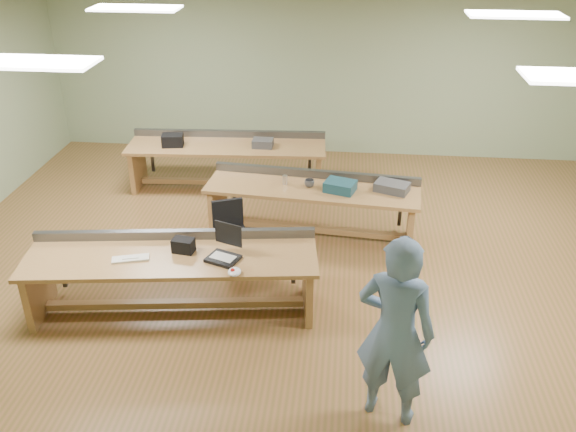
% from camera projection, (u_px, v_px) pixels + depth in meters
% --- Properties ---
extents(floor, '(10.00, 10.00, 0.00)m').
position_uv_depth(floor, '(308.00, 263.00, 8.08)').
color(floor, brown).
rests_on(floor, ground).
extents(ceiling, '(10.00, 10.00, 0.00)m').
position_uv_depth(ceiling, '(313.00, 32.00, 6.67)').
color(ceiling, silver).
rests_on(ceiling, wall_back).
extents(wall_back, '(10.00, 0.04, 3.00)m').
position_uv_depth(wall_back, '(326.00, 73.00, 10.89)').
color(wall_back, gray).
rests_on(wall_back, floor).
extents(wall_front, '(10.00, 0.04, 3.00)m').
position_uv_depth(wall_front, '(267.00, 400.00, 3.86)').
color(wall_front, gray).
rests_on(wall_front, floor).
extents(fluor_panels, '(6.20, 3.50, 0.03)m').
position_uv_depth(fluor_panels, '(313.00, 35.00, 6.69)').
color(fluor_panels, white).
rests_on(fluor_panels, ceiling).
extents(workbench_front, '(3.37, 1.29, 0.86)m').
position_uv_depth(workbench_front, '(173.00, 268.00, 6.94)').
color(workbench_front, olive).
rests_on(workbench_front, floor).
extents(workbench_mid, '(3.01, 1.06, 0.86)m').
position_uv_depth(workbench_mid, '(312.00, 199.00, 8.53)').
color(workbench_mid, olive).
rests_on(workbench_mid, floor).
extents(workbench_back, '(3.23, 1.03, 0.86)m').
position_uv_depth(workbench_back, '(227.00, 155.00, 9.94)').
color(workbench_back, olive).
rests_on(workbench_back, floor).
extents(person, '(0.80, 0.64, 1.91)m').
position_uv_depth(person, '(395.00, 332.00, 5.32)').
color(person, slate).
rests_on(person, floor).
extents(laptop_base, '(0.41, 0.38, 0.04)m').
position_uv_depth(laptop_base, '(223.00, 259.00, 6.74)').
color(laptop_base, black).
rests_on(laptop_base, workbench_front).
extents(laptop_screen, '(0.32, 0.14, 0.27)m').
position_uv_depth(laptop_screen, '(228.00, 234.00, 6.72)').
color(laptop_screen, black).
rests_on(laptop_screen, laptop_base).
extents(keyboard, '(0.43, 0.24, 0.02)m').
position_uv_depth(keyboard, '(131.00, 259.00, 6.75)').
color(keyboard, beige).
rests_on(keyboard, workbench_front).
extents(trackball_mouse, '(0.16, 0.18, 0.07)m').
position_uv_depth(trackball_mouse, '(234.00, 272.00, 6.47)').
color(trackball_mouse, white).
rests_on(trackball_mouse, workbench_front).
extents(camera_bag, '(0.26, 0.19, 0.16)m').
position_uv_depth(camera_bag, '(183.00, 245.00, 6.87)').
color(camera_bag, black).
rests_on(camera_bag, workbench_front).
extents(task_chair, '(0.63, 0.63, 0.89)m').
position_uv_depth(task_chair, '(231.00, 244.00, 7.89)').
color(task_chair, black).
rests_on(task_chair, floor).
extents(parts_bin_teal, '(0.47, 0.41, 0.14)m').
position_uv_depth(parts_bin_teal, '(340.00, 186.00, 8.28)').
color(parts_bin_teal, '#163C4A').
rests_on(parts_bin_teal, workbench_mid).
extents(parts_bin_grey, '(0.52, 0.43, 0.12)m').
position_uv_depth(parts_bin_grey, '(392.00, 187.00, 8.28)').
color(parts_bin_grey, '#38383A').
rests_on(parts_bin_grey, workbench_mid).
extents(mug, '(0.15, 0.15, 0.11)m').
position_uv_depth(mug, '(309.00, 183.00, 8.40)').
color(mug, '#38383A').
rests_on(mug, workbench_mid).
extents(drinks_can, '(0.09, 0.09, 0.13)m').
position_uv_depth(drinks_can, '(285.00, 180.00, 8.48)').
color(drinks_can, '#B7B7BB').
rests_on(drinks_can, workbench_mid).
extents(storage_box_back, '(0.37, 0.29, 0.19)m').
position_uv_depth(storage_box_back, '(173.00, 140.00, 9.75)').
color(storage_box_back, black).
rests_on(storage_box_back, workbench_back).
extents(tray_back, '(0.33, 0.24, 0.13)m').
position_uv_depth(tray_back, '(263.00, 143.00, 9.72)').
color(tray_back, '#38383A').
rests_on(tray_back, workbench_back).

